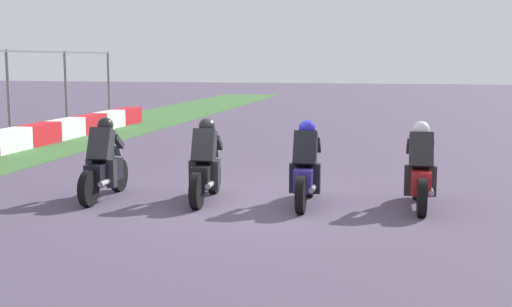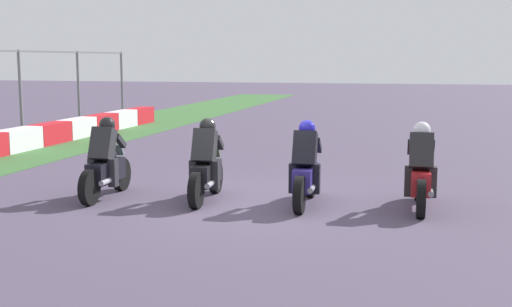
# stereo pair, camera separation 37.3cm
# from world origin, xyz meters

# --- Properties ---
(ground_plane) EXTENTS (120.00, 120.00, 0.00)m
(ground_plane) POSITION_xyz_m (0.00, 0.00, 0.00)
(ground_plane) COLOR #4E4257
(rider_lane_a) EXTENTS (2.04, 0.55, 1.51)m
(rider_lane_a) POSITION_xyz_m (0.28, -2.92, 0.62)
(rider_lane_a) COLOR black
(rider_lane_a) RESTS_ON ground_plane
(rider_lane_b) EXTENTS (2.04, 0.55, 1.51)m
(rider_lane_b) POSITION_xyz_m (0.09, -0.94, 0.62)
(rider_lane_b) COLOR black
(rider_lane_b) RESTS_ON ground_plane
(rider_lane_c) EXTENTS (2.04, 0.55, 1.51)m
(rider_lane_c) POSITION_xyz_m (0.03, 0.90, 0.62)
(rider_lane_c) COLOR black
(rider_lane_c) RESTS_ON ground_plane
(rider_lane_d) EXTENTS (2.04, 0.55, 1.51)m
(rider_lane_d) POSITION_xyz_m (-0.19, 2.80, 0.62)
(rider_lane_d) COLOR black
(rider_lane_d) RESTS_ON ground_plane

